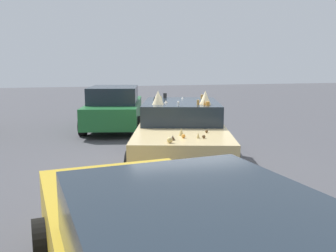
{
  "coord_description": "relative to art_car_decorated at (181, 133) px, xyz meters",
  "views": [
    {
      "loc": [
        -7.64,
        2.34,
        2.23
      ],
      "look_at": [
        0.0,
        0.3,
        0.9
      ],
      "focal_mm": 39.69,
      "sensor_mm": 36.0,
      "label": 1
    }
  ],
  "objects": [
    {
      "name": "art_car_decorated",
      "position": [
        0.0,
        0.0,
        0.0
      ],
      "size": [
        4.94,
        3.01,
        1.68
      ],
      "rotation": [
        0.0,
        0.0,
        2.86
      ],
      "color": "#D8BC7F",
      "rests_on": "ground"
    },
    {
      "name": "ground_plane",
      "position": [
        -0.06,
        0.02,
        -0.72
      ],
      "size": [
        60.0,
        60.0,
        0.0
      ],
      "primitive_type": "plane",
      "color": "#47474C"
    },
    {
      "name": "parked_sedan_row_back_center",
      "position": [
        5.15,
        0.84,
        0.01
      ],
      "size": [
        4.84,
        2.67,
        1.47
      ],
      "rotation": [
        0.0,
        0.0,
        -0.22
      ],
      "color": "#1E602D",
      "rests_on": "ground"
    }
  ]
}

